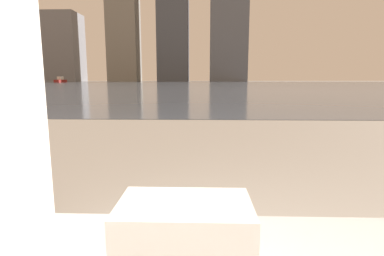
% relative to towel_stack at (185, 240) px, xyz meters
% --- Properties ---
extents(towel_stack, '(0.26, 0.17, 0.16)m').
position_rel_towel_stack_xyz_m(towel_stack, '(0.00, 0.00, 0.00)').
color(towel_stack, white).
rests_on(towel_stack, bathtub).
extents(harbor_water, '(180.00, 110.00, 0.01)m').
position_rel_towel_stack_xyz_m(harbor_water, '(0.11, 61.20, -0.59)').
color(harbor_water, slate).
rests_on(harbor_water, ground_plane).
extents(harbor_boat_1, '(1.82, 4.43, 1.62)m').
position_rel_towel_stack_xyz_m(harbor_boat_1, '(-39.10, 82.18, -0.02)').
color(harbor_boat_1, maroon).
rests_on(harbor_boat_1, harbor_water).
extents(harbor_boat_2, '(2.62, 4.29, 1.52)m').
position_rel_towel_stack_xyz_m(harbor_boat_2, '(-24.18, 36.01, -0.05)').
color(harbor_boat_2, '#2D2D33').
rests_on(harbor_boat_2, harbor_water).
extents(harbor_boat_3, '(1.54, 2.90, 1.04)m').
position_rel_towel_stack_xyz_m(harbor_boat_3, '(-41.42, 61.86, -0.23)').
color(harbor_boat_3, '#4C4C51').
rests_on(harbor_boat_3, harbor_water).
extents(skyline_tower_0, '(13.39, 12.28, 25.78)m').
position_rel_towel_stack_xyz_m(skyline_tower_0, '(-53.76, 117.20, 12.29)').
color(skyline_tower_0, slate).
rests_on(skyline_tower_0, ground_plane).
extents(skyline_tower_1, '(11.13, 10.80, 44.29)m').
position_rel_towel_stack_xyz_m(skyline_tower_1, '(-29.82, 117.20, 21.54)').
color(skyline_tower_1, gray).
rests_on(skyline_tower_1, ground_plane).
extents(skyline_tower_2, '(11.38, 13.11, 53.08)m').
position_rel_towel_stack_xyz_m(skyline_tower_2, '(-10.78, 117.20, 25.94)').
color(skyline_tower_2, '#4C515B').
rests_on(skyline_tower_2, ground_plane).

